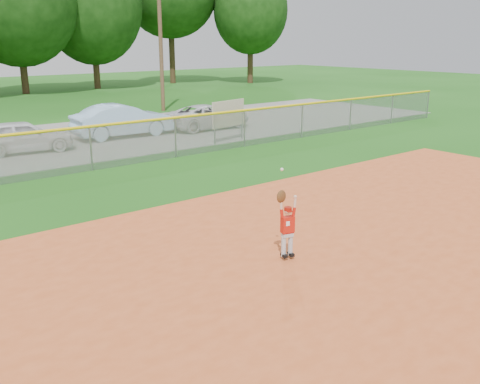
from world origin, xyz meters
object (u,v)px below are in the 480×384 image
Objects in this scene: car_blue at (123,120)px; car_white_b at (209,117)px; car_white_a at (23,136)px; ballplayer at (287,224)px; sponsor_sign at (228,115)px.

car_blue reaches higher than car_white_b.
ballplayer is (0.67, -14.05, 0.12)m from car_white_a.
car_blue is 15.32m from ballplayer.
sponsor_sign is at bearing -139.77° from car_blue.
car_blue is at bearing 74.97° from ballplayer.
car_blue reaches higher than car_white_a.
car_white_a is at bearing 92.73° from ballplayer.
sponsor_sign is (3.01, -3.90, 0.41)m from car_blue.
ballplayer is at bearing -122.64° from sponsor_sign.
car_blue is at bearing 83.29° from car_white_b.
car_white_a is at bearing 157.66° from sponsor_sign.
car_blue is at bearing 127.63° from sponsor_sign.
car_white_a is 0.83× the size of car_blue.
car_white_a is 2.03× the size of ballplayer.
car_white_a is 4.71m from car_blue.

